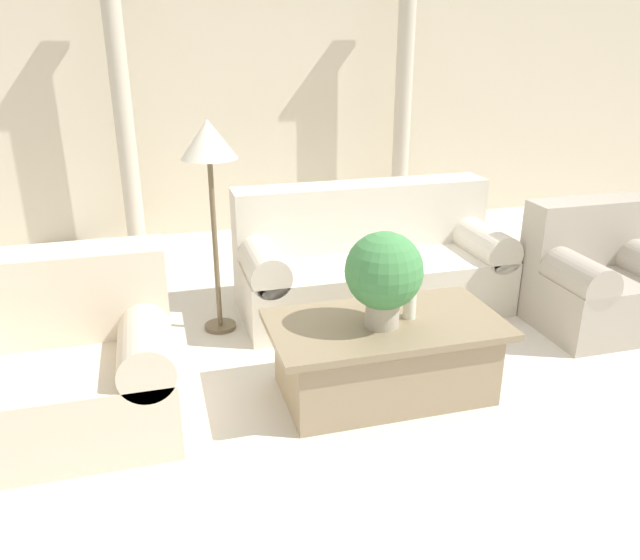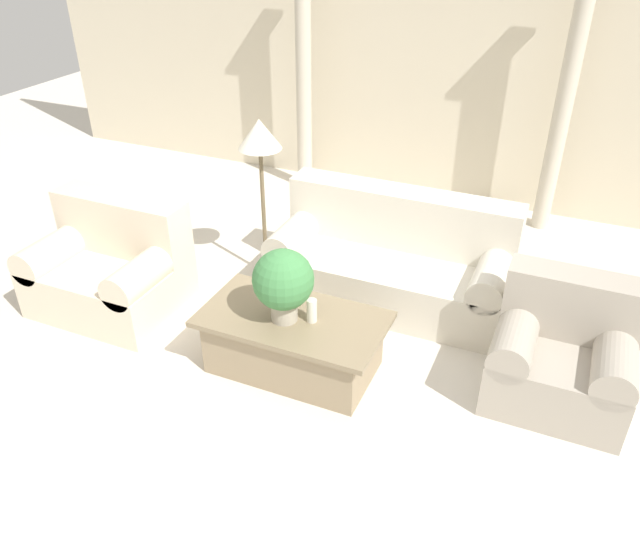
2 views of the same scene
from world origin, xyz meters
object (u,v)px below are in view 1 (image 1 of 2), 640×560
Objects in this scene: loveseat at (58,362)px; coffee_table at (384,356)px; armchair at (598,277)px; potted_plant at (384,273)px; sofa_long at (369,261)px; floor_lamp at (209,152)px.

loveseat is 0.89× the size of coffee_table.
coffee_table is (1.77, -0.17, -0.13)m from loveseat.
loveseat is 1.31× the size of armchair.
loveseat is 1.79m from potted_plant.
armchair is at bearing -27.50° from sofa_long.
loveseat is 1.61m from floor_lamp.
sofa_long is 1.68× the size of loveseat.
sofa_long is at bearing 74.23° from coffee_table.
potted_plant reaches higher than armchair.
floor_lamp reaches higher than armchair.
loveseat is 1.78m from coffee_table.
loveseat is at bearing 172.94° from potted_plant.
sofa_long is at bearing 26.67° from loveseat.
floor_lamp reaches higher than sofa_long.
armchair is at bearing 14.67° from coffee_table.
coffee_table is (-0.35, -1.23, -0.13)m from sofa_long.
loveseat is 2.19× the size of potted_plant.
sofa_long and loveseat have the same top height.
armchair reaches higher than coffee_table.
sofa_long is 1.50× the size of coffee_table.
coffee_table is 1.87m from armchair.
sofa_long reaches higher than coffee_table.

